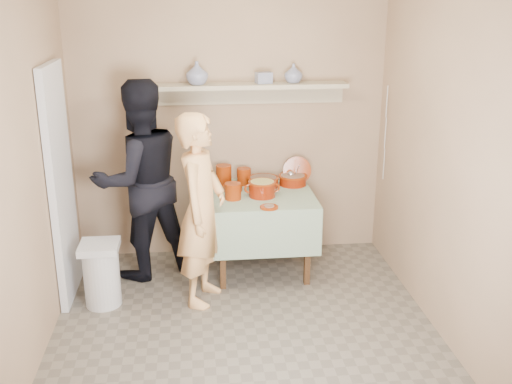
{
  "coord_description": "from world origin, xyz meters",
  "views": [
    {
      "loc": [
        -0.36,
        -3.93,
        2.53
      ],
      "look_at": [
        0.15,
        0.75,
        0.95
      ],
      "focal_mm": 42.0,
      "sensor_mm": 36.0,
      "label": 1
    }
  ],
  "objects": [
    {
      "name": "vase_right",
      "position": [
        0.6,
        1.62,
        1.81
      ],
      "size": [
        0.22,
        0.22,
        0.18
      ],
      "primitive_type": "imported",
      "rotation": [
        0.0,
        0.0,
        -0.38
      ],
      "color": "navy",
      "rests_on": "wall_shelf"
    },
    {
      "name": "person_helper",
      "position": [
        -0.84,
        1.3,
        0.91
      ],
      "size": [
        1.1,
        1.01,
        1.82
      ],
      "primitive_type": "imported",
      "rotation": [
        0.0,
        0.0,
        -2.69
      ],
      "color": "black",
      "rests_on": "ground"
    },
    {
      "name": "cazuela_meat_b",
      "position": [
        0.59,
        1.49,
        0.82
      ],
      "size": [
        0.28,
        0.28,
        0.1
      ],
      "color": "#641002",
      "rests_on": "serving_table"
    },
    {
      "name": "person_cook",
      "position": [
        -0.31,
        0.73,
        0.82
      ],
      "size": [
        0.56,
        0.69,
        1.63
      ],
      "primitive_type": "imported",
      "rotation": [
        0.0,
        0.0,
        1.24
      ],
      "color": "#ECAA66",
      "rests_on": "ground"
    },
    {
      "name": "plate_stack_b",
      "position": [
        0.12,
        1.55,
        0.84
      ],
      "size": [
        0.13,
        0.13,
        0.16
      ],
      "primitive_type": "cylinder",
      "color": "maroon",
      "rests_on": "serving_table"
    },
    {
      "name": "wall_shelf",
      "position": [
        0.2,
        1.65,
        1.67
      ],
      "size": [
        1.8,
        0.25,
        0.21
      ],
      "color": "tan",
      "rests_on": "room_shell"
    },
    {
      "name": "cazuela_meat_a",
      "position": [
        0.3,
        1.45,
        0.82
      ],
      "size": [
        0.3,
        0.3,
        0.1
      ],
      "color": "#641002",
      "rests_on": "serving_table"
    },
    {
      "name": "propped_lid",
      "position": [
        0.64,
        1.57,
        0.88
      ],
      "size": [
        0.28,
        0.1,
        0.27
      ],
      "primitive_type": "cylinder",
      "rotation": [
        1.38,
        0.0,
        -0.1
      ],
      "color": "maroon",
      "rests_on": "serving_table"
    },
    {
      "name": "vase_left",
      "position": [
        -0.3,
        1.6,
        1.83
      ],
      "size": [
        0.29,
        0.29,
        0.21
      ],
      "primitive_type": "imported",
      "rotation": [
        0.0,
        0.0,
        0.81
      ],
      "color": "navy",
      "rests_on": "wall_shelf"
    },
    {
      "name": "cazuela_rice",
      "position": [
        0.25,
        1.18,
        0.85
      ],
      "size": [
        0.33,
        0.25,
        0.14
      ],
      "color": "#641002",
      "rests_on": "serving_table"
    },
    {
      "name": "front_plate",
      "position": [
        0.28,
        0.86,
        0.77
      ],
      "size": [
        0.16,
        0.16,
        0.03
      ],
      "color": "maroon",
      "rests_on": "serving_table"
    },
    {
      "name": "serving_table",
      "position": [
        0.25,
        1.28,
        0.64
      ],
      "size": [
        0.97,
        0.97,
        0.76
      ],
      "color": "#4C2D16",
      "rests_on": "ground"
    },
    {
      "name": "plate_stack_a",
      "position": [
        -0.07,
        1.55,
        0.86
      ],
      "size": [
        0.15,
        0.15,
        0.2
      ],
      "primitive_type": "cylinder",
      "color": "maroon",
      "rests_on": "serving_table"
    },
    {
      "name": "bowl_stack",
      "position": [
        -0.02,
        1.14,
        0.83
      ],
      "size": [
        0.15,
        0.15,
        0.15
      ],
      "primitive_type": "cylinder",
      "color": "maroon",
      "rests_on": "serving_table"
    },
    {
      "name": "empty_bowl",
      "position": [
        -0.0,
        1.38,
        0.79
      ],
      "size": [
        0.19,
        0.19,
        0.05
      ],
      "primitive_type": "cylinder",
      "color": "maroon",
      "rests_on": "serving_table"
    },
    {
      "name": "ground",
      "position": [
        0.0,
        0.0,
        0.0
      ],
      "size": [
        3.5,
        3.5,
        0.0
      ],
      "primitive_type": "plane",
      "color": "#695F52",
      "rests_on": "ground"
    },
    {
      "name": "trash_bin",
      "position": [
        -1.16,
        0.72,
        0.28
      ],
      "size": [
        0.32,
        0.32,
        0.56
      ],
      "color": "silver",
      "rests_on": "ground"
    },
    {
      "name": "ceramic_box",
      "position": [
        0.32,
        1.62,
        1.77
      ],
      "size": [
        0.16,
        0.13,
        0.1
      ],
      "primitive_type": "cube",
      "rotation": [
        0.0,
        0.0,
        0.22
      ],
      "color": "navy",
      "rests_on": "wall_shelf"
    },
    {
      "name": "electrical_cord",
      "position": [
        1.47,
        1.48,
        1.25
      ],
      "size": [
        0.01,
        0.05,
        0.9
      ],
      "color": "silver",
      "rests_on": "wall_shelf"
    },
    {
      "name": "tile_panel",
      "position": [
        -1.46,
        0.95,
        1.0
      ],
      "size": [
        0.06,
        0.7,
        2.0
      ],
      "primitive_type": "cube",
      "color": "silver",
      "rests_on": "ground"
    },
    {
      "name": "room_shell",
      "position": [
        0.0,
        0.0,
        1.61
      ],
      "size": [
        3.04,
        3.54,
        2.62
      ],
      "color": "tan",
      "rests_on": "ground"
    },
    {
      "name": "ladle",
      "position": [
        0.57,
        1.49,
        0.87
      ],
      "size": [
        0.08,
        0.26,
        0.19
      ],
      "color": "silver",
      "rests_on": "cazuela_meat_b"
    }
  ]
}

